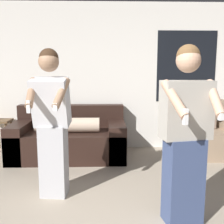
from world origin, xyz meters
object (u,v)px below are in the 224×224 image
at_px(person_left, 52,123).
at_px(couch, 69,139).
at_px(armchair, 204,136).
at_px(person_right, 185,137).

bearing_deg(person_left, couch, 90.22).
xyz_separation_m(couch, person_left, (0.01, -1.47, 0.57)).
bearing_deg(armchair, person_right, -115.76).
bearing_deg(couch, person_left, -89.78).
relative_size(couch, person_right, 1.12).
bearing_deg(person_left, armchair, 32.81).
relative_size(couch, person_left, 1.11).
relative_size(armchair, person_right, 0.55).
bearing_deg(couch, armchair, 1.58).
xyz_separation_m(armchair, person_left, (-2.37, -1.53, 0.56)).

